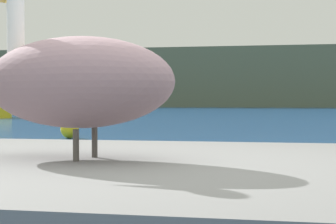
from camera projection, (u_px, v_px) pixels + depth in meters
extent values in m
cube|color=#5B664C|center=(260.00, 79.00, 82.72)|extent=(140.00, 15.68, 8.96)
ellipsoid|color=gray|center=(76.00, 82.00, 2.61)|extent=(1.12, 0.71, 0.46)
cylinder|color=white|center=(16.00, 33.00, 2.74)|extent=(0.09, 0.09, 0.39)
cylinder|color=#4C4742|center=(76.00, 145.00, 2.51)|extent=(0.03, 0.03, 0.15)
cylinder|color=#4C4742|center=(95.00, 142.00, 2.69)|extent=(0.03, 0.03, 0.15)
cylinder|color=#3F382D|center=(9.00, 97.00, 33.08)|extent=(0.10, 0.10, 0.70)
sphere|color=yellow|center=(70.00, 129.00, 15.69)|extent=(0.54, 0.54, 0.54)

